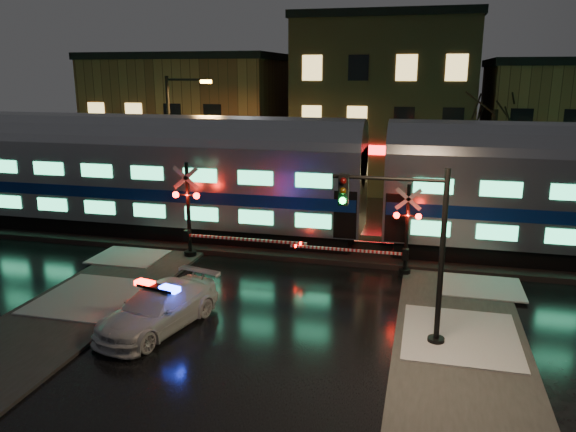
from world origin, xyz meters
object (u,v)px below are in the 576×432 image
at_px(crossing_signal_left, 195,220).
at_px(traffic_light, 412,253).
at_px(crossing_signal_right, 397,239).
at_px(streetlight, 174,138).
at_px(police_car, 158,308).

distance_m(crossing_signal_left, traffic_light, 11.24).
xyz_separation_m(crossing_signal_right, streetlight, (-12.75, 6.70, 3.00)).
xyz_separation_m(police_car, traffic_light, (7.90, 0.86, 2.22)).
distance_m(crossing_signal_right, crossing_signal_left, 8.76).
relative_size(police_car, traffic_light, 0.93).
distance_m(crossing_signal_right, streetlight, 14.71).
relative_size(police_car, streetlight, 0.64).
height_order(police_car, crossing_signal_left, crossing_signal_left).
xyz_separation_m(crossing_signal_right, traffic_light, (0.71, -5.95, 1.34)).
height_order(crossing_signal_right, streetlight, streetlight).
xyz_separation_m(police_car, crossing_signal_left, (-1.57, 6.82, 1.10)).
height_order(crossing_signal_right, traffic_light, traffic_light).
distance_m(police_car, traffic_light, 8.25).
xyz_separation_m(crossing_signal_left, streetlight, (-3.99, 6.69, 2.78)).
bearing_deg(crossing_signal_left, traffic_light, -32.19).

